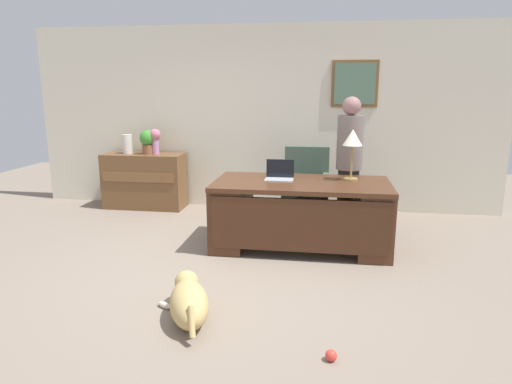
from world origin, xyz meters
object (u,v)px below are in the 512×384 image
potted_plant (148,141)px  dog_toy_bone (165,305)px  desk_lamp (353,141)px  dog_lying (189,301)px  dog_toy_ball (331,355)px  armchair (306,189)px  credenza (145,181)px  vase_with_flowers (155,139)px  laptop (280,175)px  vase_empty (127,144)px  desk (301,212)px  person_standing (349,164)px

potted_plant → dog_toy_bone: size_ratio=2.37×
desk_lamp → dog_toy_bone: desk_lamp is taller
dog_lying → desk_lamp: (1.33, 2.02, 1.06)m
dog_toy_ball → armchair: bearing=95.7°
armchair → dog_lying: bearing=-105.5°
credenza → desk_lamp: (3.01, -1.25, 0.80)m
dog_lying → potted_plant: 3.74m
vase_with_flowers → dog_toy_bone: 3.51m
dog_toy_bone → laptop: bearing=66.6°
potted_plant → dog_toy_bone: potted_plant is taller
vase_with_flowers → potted_plant: vase_with_flowers is taller
credenza → vase_empty: size_ratio=4.23×
credenza → armchair: (2.47, -0.44, 0.05)m
credenza → vase_empty: bearing=179.7°
potted_plant → armchair: bearing=-10.6°
desk → person_standing: 0.98m
person_standing → vase_with_flowers: bearing=164.3°
desk → vase_with_flowers: bearing=147.2°
desk_lamp → potted_plant: desk_lamp is taller
laptop → potted_plant: potted_plant is taller
desk → desk_lamp: (0.55, 0.20, 0.80)m
laptop → potted_plant: (-2.11, 1.34, 0.21)m
desk_lamp → vase_empty: desk_lamp is taller
armchair → vase_empty: 2.80m
desk_lamp → dog_toy_ball: desk_lamp is taller
person_standing → vase_with_flowers: (-2.81, 0.79, 0.18)m
armchair → dog_lying: size_ratio=1.31×
dog_lying → dog_toy_ball: size_ratio=9.76×
desk_lamp → dog_lying: bearing=-123.3°
credenza → dog_lying: (1.68, -3.27, -0.26)m
desk → dog_toy_bone: (-1.03, -1.67, -0.40)m
desk_lamp → vase_with_flowers: (-2.81, 1.25, -0.15)m
person_standing → potted_plant: 3.03m
potted_plant → dog_toy_ball: bearing=-53.6°
vase_empty → potted_plant: bearing=0.0°
person_standing → dog_toy_bone: (-1.58, -2.33, -0.85)m
desk → dog_lying: 1.99m
vase_empty → dog_toy_ball: (3.04, -3.67, -0.93)m
dog_lying → laptop: size_ratio=2.44×
dog_lying → vase_empty: (-1.93, 3.27, 0.82)m
desk → credenza: bearing=149.4°
dog_lying → dog_toy_ball: dog_lying is taller
desk → potted_plant: potted_plant is taller
armchair → dog_toy_bone: (-1.04, -2.68, -0.44)m
credenza → vase_with_flowers: (0.20, 0.00, 0.65)m
vase_with_flowers → potted_plant: (-0.11, 0.00, -0.04)m
dog_toy_bone → potted_plant: bearing=113.2°
armchair → potted_plant: potted_plant is taller
vase_with_flowers → vase_empty: 0.45m
desk_lamp → vase_empty: size_ratio=2.03×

